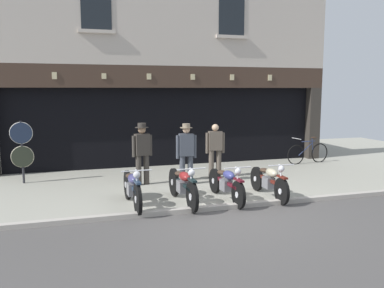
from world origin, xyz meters
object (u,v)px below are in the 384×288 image
object	(u,v)px
motorcycle_center_right	(269,180)
advert_board_near	(213,115)
advert_board_far	(239,113)
leaning_bicycle	(308,153)
motorcycle_left	(132,187)
shopkeeper_center	(186,151)
motorcycle_center_left	(183,185)
salesman_right	(215,148)
motorcycle_center	(226,183)
salesman_left	(142,151)
tyre_sign_pole	(22,146)

from	to	relation	value
motorcycle_center_right	advert_board_near	xyz separation A→B (m)	(0.30, 4.74, 1.26)
motorcycle_center_right	advert_board_near	distance (m)	4.91
advert_board_far	leaning_bicycle	bearing A→B (deg)	-28.03
motorcycle_left	shopkeeper_center	distance (m)	2.43
motorcycle_left	shopkeeper_center	world-z (taller)	shopkeeper_center
motorcycle_center_left	salesman_right	size ratio (longest dim) A/B	1.32
motorcycle_center_left	shopkeeper_center	world-z (taller)	shopkeeper_center
leaning_bicycle	motorcycle_center	bearing A→B (deg)	122.92
advert_board_near	shopkeeper_center	bearing A→B (deg)	-121.99
motorcycle_center	leaning_bicycle	size ratio (longest dim) A/B	1.18
advert_board_far	salesman_left	bearing A→B (deg)	-146.48
tyre_sign_pole	advert_board_far	size ratio (longest dim) A/B	1.93
motorcycle_center_right	salesman_left	size ratio (longest dim) A/B	1.15
tyre_sign_pole	motorcycle_center	bearing A→B (deg)	-34.38
salesman_left	tyre_sign_pole	world-z (taller)	tyre_sign_pole
motorcycle_left	leaning_bicycle	distance (m)	7.45
motorcycle_center_left	tyre_sign_pole	size ratio (longest dim) A/B	1.21
motorcycle_center_left	shopkeeper_center	bearing A→B (deg)	-110.01
salesman_right	advert_board_far	world-z (taller)	advert_board_far
motorcycle_center_left	salesman_left	size ratio (longest dim) A/B	1.24
advert_board_near	salesman_right	bearing A→B (deg)	-108.58
advert_board_near	motorcycle_center_right	bearing A→B (deg)	-93.65
salesman_right	tyre_sign_pole	size ratio (longest dim) A/B	0.91
motorcycle_center_right	salesman_left	world-z (taller)	salesman_left
motorcycle_center	advert_board_far	distance (m)	5.40
motorcycle_center_left	advert_board_far	distance (m)	5.89
motorcycle_center	leaning_bicycle	distance (m)	5.70
shopkeeper_center	advert_board_near	bearing A→B (deg)	-118.51
salesman_left	leaning_bicycle	size ratio (longest dim) A/B	0.98
motorcycle_center_left	advert_board_near	xyz separation A→B (m)	(2.40, 4.66, 1.23)
salesman_left	salesman_right	distance (m)	2.17
salesman_left	motorcycle_center_left	bearing A→B (deg)	94.66
advert_board_near	advert_board_far	xyz separation A→B (m)	(0.96, -0.00, 0.06)
motorcycle_center_right	salesman_right	size ratio (longest dim) A/B	1.22
motorcycle_center	salesman_left	size ratio (longest dim) A/B	1.20
motorcycle_center_right	advert_board_far	distance (m)	5.08
motorcycle_center	shopkeeper_center	bearing A→B (deg)	-77.36
salesman_right	tyre_sign_pole	world-z (taller)	tyre_sign_pole
motorcycle_center	shopkeeper_center	world-z (taller)	shopkeeper_center
motorcycle_left	leaning_bicycle	size ratio (longest dim) A/B	1.18
motorcycle_center_right	advert_board_far	xyz separation A→B (m)	(1.27, 4.74, 1.31)
tyre_sign_pole	advert_board_near	bearing A→B (deg)	13.88
motorcycle_center_left	advert_board_far	bearing A→B (deg)	-127.31
motorcycle_center_left	salesman_right	distance (m)	2.83
motorcycle_center	advert_board_far	bearing A→B (deg)	-117.82
motorcycle_left	motorcycle_center_left	size ratio (longest dim) A/B	0.97
motorcycle_center	salesman_left	world-z (taller)	salesman_left
motorcycle_left	shopkeeper_center	xyz separation A→B (m)	(1.70, 1.67, 0.47)
shopkeeper_center	tyre_sign_pole	world-z (taller)	tyre_sign_pole
leaning_bicycle	salesman_right	bearing A→B (deg)	102.00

